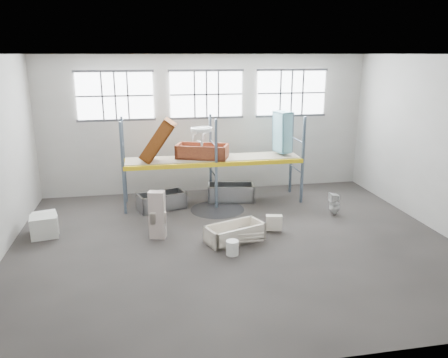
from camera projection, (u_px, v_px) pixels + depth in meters
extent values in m
cube|color=#453F3C|center=(234.00, 244.00, 12.10)|extent=(12.00, 10.00, 0.10)
cube|color=silver|center=(235.00, 52.00, 10.69)|extent=(12.00, 10.00, 0.10)
cube|color=#A39F97|center=(206.00, 124.00, 16.17)|extent=(12.00, 0.10, 5.00)
cube|color=#ADA9A1|center=(304.00, 226.00, 6.62)|extent=(12.00, 0.10, 5.00)
cube|color=#B9B4AA|center=(442.00, 145.00, 12.46)|extent=(0.10, 10.00, 5.00)
cube|color=white|center=(115.00, 96.00, 15.19)|extent=(2.60, 0.04, 1.60)
cube|color=white|center=(206.00, 94.00, 15.76)|extent=(2.60, 0.04, 1.60)
cube|color=white|center=(291.00, 93.00, 16.32)|extent=(2.60, 0.04, 1.60)
cube|color=slate|center=(123.00, 169.00, 13.88)|extent=(0.08, 0.08, 3.00)
cube|color=slate|center=(124.00, 160.00, 15.01)|extent=(0.08, 0.08, 3.00)
cube|color=slate|center=(216.00, 165.00, 14.41)|extent=(0.08, 0.08, 3.00)
cube|color=slate|center=(211.00, 156.00, 15.54)|extent=(0.08, 0.08, 3.00)
cube|color=slate|center=(303.00, 161.00, 14.94)|extent=(0.08, 0.08, 3.00)
cube|color=slate|center=(291.00, 153.00, 16.07)|extent=(0.08, 0.08, 3.00)
cube|color=yellow|center=(216.00, 165.00, 14.41)|extent=(6.00, 0.10, 0.14)
cube|color=yellow|center=(211.00, 156.00, 15.54)|extent=(6.00, 0.10, 0.14)
cube|color=gray|center=(213.00, 158.00, 14.95)|extent=(5.90, 1.10, 0.03)
cylinder|color=black|center=(217.00, 209.00, 14.63)|extent=(1.80, 1.80, 0.00)
cube|color=beige|center=(274.00, 223.00, 12.75)|extent=(0.50, 0.32, 0.44)
imported|color=silver|center=(241.00, 227.00, 12.77)|extent=(0.60, 0.60, 0.16)
imported|color=silver|center=(159.00, 221.00, 12.55)|extent=(0.51, 0.82, 0.81)
cube|color=#C4AFA6|center=(157.00, 215.00, 12.23)|extent=(0.50, 0.39, 1.36)
imported|color=white|center=(335.00, 204.00, 14.10)|extent=(0.34, 0.33, 0.72)
imported|color=silver|center=(202.00, 145.00, 14.47)|extent=(0.88, 0.79, 0.64)
cylinder|color=white|center=(232.00, 248.00, 11.31)|extent=(0.40, 0.40, 0.38)
cube|color=silver|center=(44.00, 226.00, 12.40)|extent=(0.82, 0.74, 0.62)
cube|color=white|center=(45.00, 223.00, 12.75)|extent=(0.82, 0.82, 0.55)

